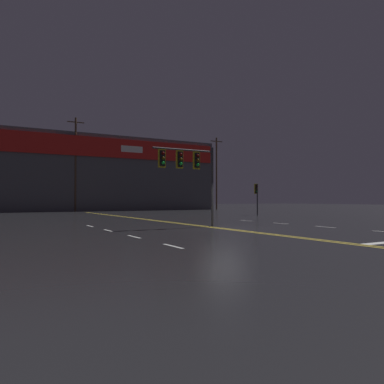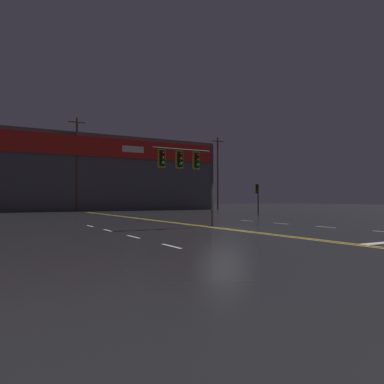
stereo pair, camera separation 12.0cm
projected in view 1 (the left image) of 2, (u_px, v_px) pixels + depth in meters
name	position (u px, v px, depth m)	size (l,w,h in m)	color
ground_plane	(224.00, 229.00, 19.73)	(200.00, 200.00, 0.00)	black
road_markings	(264.00, 230.00, 18.79)	(16.82, 60.00, 0.01)	gold
traffic_signal_median	(187.00, 164.00, 20.61)	(3.79, 0.36, 4.52)	#38383D
traffic_signal_corner_northeast	(257.00, 192.00, 36.85)	(0.42, 0.36, 3.11)	#38383D
building_backdrop	(71.00, 174.00, 53.69)	(41.66, 10.23, 10.53)	#4C4C51
utility_pole_row	(82.00, 166.00, 49.62)	(45.03, 0.26, 12.38)	#4C3828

